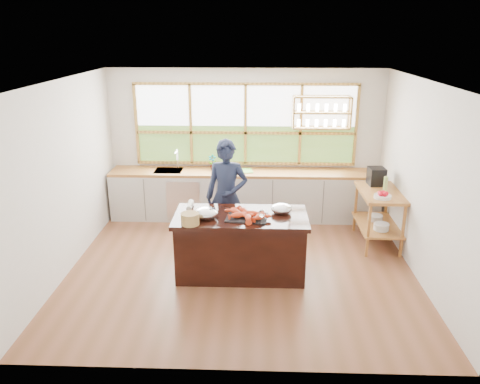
{
  "coord_description": "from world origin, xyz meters",
  "views": [
    {
      "loc": [
        0.21,
        -6.21,
        3.33
      ],
      "look_at": [
        -0.02,
        0.15,
        1.12
      ],
      "focal_mm": 35.0,
      "sensor_mm": 36.0,
      "label": 1
    }
  ],
  "objects_px": {
    "cook": "(227,197)",
    "island": "(241,244)",
    "espresso_machine": "(376,176)",
    "wicker_basket": "(190,219)"
  },
  "relations": [
    {
      "from": "espresso_machine",
      "to": "cook",
      "type": "bearing_deg",
      "value": -168.51
    },
    {
      "from": "wicker_basket",
      "to": "island",
      "type": "bearing_deg",
      "value": 27.44
    },
    {
      "from": "island",
      "to": "wicker_basket",
      "type": "bearing_deg",
      "value": -152.56
    },
    {
      "from": "island",
      "to": "cook",
      "type": "height_order",
      "value": "cook"
    },
    {
      "from": "island",
      "to": "espresso_machine",
      "type": "height_order",
      "value": "espresso_machine"
    },
    {
      "from": "cook",
      "to": "island",
      "type": "bearing_deg",
      "value": -65.03
    },
    {
      "from": "cook",
      "to": "wicker_basket",
      "type": "bearing_deg",
      "value": -103.82
    },
    {
      "from": "island",
      "to": "cook",
      "type": "xyz_separation_m",
      "value": [
        -0.24,
        0.75,
        0.44
      ]
    },
    {
      "from": "island",
      "to": "cook",
      "type": "distance_m",
      "value": 0.9
    },
    {
      "from": "espresso_machine",
      "to": "wicker_basket",
      "type": "bearing_deg",
      "value": -152.32
    }
  ]
}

